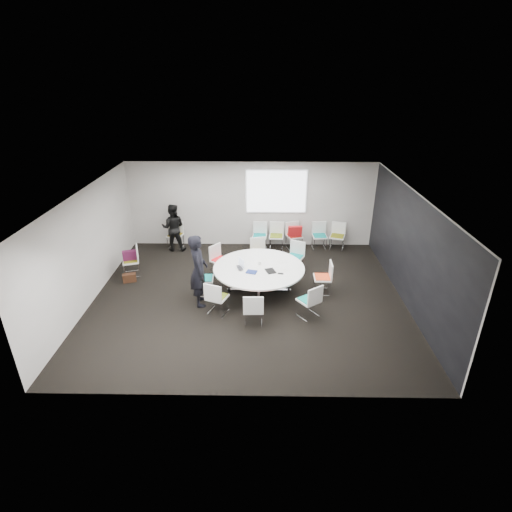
{
  "coord_description": "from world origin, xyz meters",
  "views": [
    {
      "loc": [
        0.36,
        -9.02,
        5.42
      ],
      "look_at": [
        0.2,
        0.4,
        1.0
      ],
      "focal_mm": 28.0,
      "sensor_mm": 36.0,
      "label": 1
    }
  ],
  "objects_px": {
    "chair_spare_left": "(132,266)",
    "cup": "(260,263)",
    "chair_ring_e": "(205,284)",
    "chair_back_e": "(337,241)",
    "chair_back_a": "(260,241)",
    "chair_person_back": "(176,240)",
    "brown_bag": "(129,278)",
    "laptop": "(242,268)",
    "chair_ring_a": "(322,283)",
    "person_main": "(199,271)",
    "chair_ring_f": "(217,303)",
    "chair_back_b": "(276,241)",
    "chair_ring_g": "(253,315)",
    "chair_ring_c": "(259,258)",
    "maroon_bag": "(130,255)",
    "chair_back_d": "(319,241)",
    "conference_table": "(259,273)",
    "person_back": "(173,227)",
    "chair_ring_d": "(220,266)",
    "chair_back_c": "(294,241)",
    "chair_ring_b": "(295,262)",
    "chair_ring_h": "(309,307)"
  },
  "relations": [
    {
      "from": "chair_ring_b",
      "to": "chair_ring_c",
      "type": "distance_m",
      "value": 1.08
    },
    {
      "from": "chair_back_c",
      "to": "chair_spare_left",
      "type": "relative_size",
      "value": 1.0
    },
    {
      "from": "chair_ring_f",
      "to": "chair_back_a",
      "type": "distance_m",
      "value": 4.02
    },
    {
      "from": "chair_back_a",
      "to": "chair_ring_f",
      "type": "bearing_deg",
      "value": 80.34
    },
    {
      "from": "maroon_bag",
      "to": "person_main",
      "type": "bearing_deg",
      "value": -34.64
    },
    {
      "from": "chair_back_e",
      "to": "brown_bag",
      "type": "height_order",
      "value": "chair_back_e"
    },
    {
      "from": "chair_ring_a",
      "to": "person_main",
      "type": "height_order",
      "value": "person_main"
    },
    {
      "from": "chair_ring_e",
      "to": "chair_ring_f",
      "type": "bearing_deg",
      "value": 21.3
    },
    {
      "from": "chair_spare_left",
      "to": "maroon_bag",
      "type": "relative_size",
      "value": 2.2
    },
    {
      "from": "chair_ring_h",
      "to": "chair_ring_c",
      "type": "bearing_deg",
      "value": 78.79
    },
    {
      "from": "chair_person_back",
      "to": "chair_ring_g",
      "type": "bearing_deg",
      "value": 134.23
    },
    {
      "from": "chair_back_e",
      "to": "chair_back_c",
      "type": "bearing_deg",
      "value": 16.98
    },
    {
      "from": "chair_back_a",
      "to": "chair_ring_c",
      "type": "bearing_deg",
      "value": 94.44
    },
    {
      "from": "chair_ring_e",
      "to": "chair_ring_f",
      "type": "height_order",
      "value": "same"
    },
    {
      "from": "chair_ring_a",
      "to": "chair_ring_d",
      "type": "relative_size",
      "value": 1.0
    },
    {
      "from": "chair_ring_e",
      "to": "chair_spare_left",
      "type": "relative_size",
      "value": 1.0
    },
    {
      "from": "chair_back_e",
      "to": "cup",
      "type": "relative_size",
      "value": 9.78
    },
    {
      "from": "conference_table",
      "to": "cup",
      "type": "relative_size",
      "value": 26.52
    },
    {
      "from": "chair_ring_a",
      "to": "laptop",
      "type": "xyz_separation_m",
      "value": [
        -2.14,
        -0.05,
        0.47
      ]
    },
    {
      "from": "chair_back_a",
      "to": "chair_person_back",
      "type": "bearing_deg",
      "value": 3.71
    },
    {
      "from": "chair_ring_a",
      "to": "chair_back_b",
      "type": "relative_size",
      "value": 1.0
    },
    {
      "from": "chair_spare_left",
      "to": "cup",
      "type": "bearing_deg",
      "value": -118.87
    },
    {
      "from": "brown_bag",
      "to": "laptop",
      "type": "bearing_deg",
      "value": -9.87
    },
    {
      "from": "chair_back_d",
      "to": "chair_back_a",
      "type": "bearing_deg",
      "value": -1.74
    },
    {
      "from": "conference_table",
      "to": "maroon_bag",
      "type": "xyz_separation_m",
      "value": [
        -3.68,
        0.91,
        0.06
      ]
    },
    {
      "from": "chair_back_e",
      "to": "person_back",
      "type": "bearing_deg",
      "value": 19.34
    },
    {
      "from": "chair_ring_c",
      "to": "chair_back_b",
      "type": "xyz_separation_m",
      "value": [
        0.56,
        1.35,
        0.0
      ]
    },
    {
      "from": "chair_ring_d",
      "to": "person_back",
      "type": "height_order",
      "value": "person_back"
    },
    {
      "from": "chair_ring_h",
      "to": "cup",
      "type": "relative_size",
      "value": 9.78
    },
    {
      "from": "chair_ring_a",
      "to": "chair_back_a",
      "type": "relative_size",
      "value": 1.0
    },
    {
      "from": "chair_ring_c",
      "to": "chair_back_c",
      "type": "distance_m",
      "value": 1.8
    },
    {
      "from": "chair_back_a",
      "to": "chair_back_e",
      "type": "xyz_separation_m",
      "value": [
        2.55,
        0.03,
        0.0
      ]
    },
    {
      "from": "chair_back_b",
      "to": "chair_back_c",
      "type": "distance_m",
      "value": 0.59
    },
    {
      "from": "conference_table",
      "to": "chair_ring_h",
      "type": "bearing_deg",
      "value": -44.1
    },
    {
      "from": "conference_table",
      "to": "chair_ring_f",
      "type": "xyz_separation_m",
      "value": [
        -1.0,
        -1.06,
        -0.28
      ]
    },
    {
      "from": "maroon_bag",
      "to": "chair_ring_f",
      "type": "bearing_deg",
      "value": -36.36
    },
    {
      "from": "chair_ring_d",
      "to": "chair_ring_e",
      "type": "relative_size",
      "value": 1.0
    },
    {
      "from": "chair_ring_c",
      "to": "person_back",
      "type": "distance_m",
      "value": 3.09
    },
    {
      "from": "chair_back_b",
      "to": "chair_ring_g",
      "type": "bearing_deg",
      "value": 86.23
    },
    {
      "from": "chair_ring_e",
      "to": "chair_spare_left",
      "type": "bearing_deg",
      "value": -118.54
    },
    {
      "from": "chair_ring_f",
      "to": "cup",
      "type": "height_order",
      "value": "chair_ring_f"
    },
    {
      "from": "chair_ring_a",
      "to": "chair_back_b",
      "type": "distance_m",
      "value": 3.07
    },
    {
      "from": "chair_back_b",
      "to": "laptop",
      "type": "relative_size",
      "value": 2.79
    },
    {
      "from": "chair_ring_g",
      "to": "chair_back_e",
      "type": "xyz_separation_m",
      "value": [
        2.66,
        4.42,
        0.0
      ]
    },
    {
      "from": "chair_ring_f",
      "to": "chair_back_d",
      "type": "bearing_deg",
      "value": 74.34
    },
    {
      "from": "chair_ring_d",
      "to": "laptop",
      "type": "distance_m",
      "value": 1.33
    },
    {
      "from": "chair_back_b",
      "to": "chair_back_e",
      "type": "xyz_separation_m",
      "value": [
        2.0,
        0.02,
        0.0
      ]
    },
    {
      "from": "chair_ring_e",
      "to": "chair_back_e",
      "type": "distance_m",
      "value": 4.97
    },
    {
      "from": "chair_back_d",
      "to": "cup",
      "type": "xyz_separation_m",
      "value": [
        -1.95,
        -2.71,
        0.5
      ]
    },
    {
      "from": "chair_ring_f",
      "to": "person_main",
      "type": "distance_m",
      "value": 0.93
    }
  ]
}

